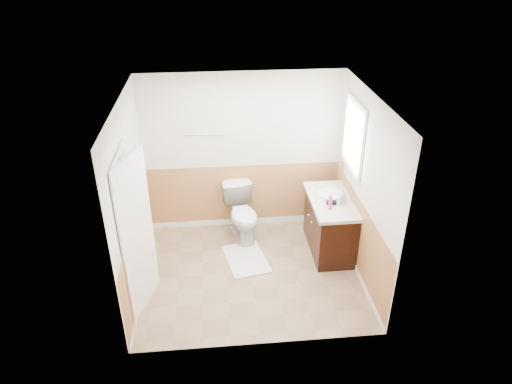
{
  "coord_description": "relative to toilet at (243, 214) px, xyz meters",
  "views": [
    {
      "loc": [
        -0.43,
        -5.14,
        4.14
      ],
      "look_at": [
        0.1,
        0.25,
        1.15
      ],
      "focal_mm": 32.59,
      "sensor_mm": 36.0,
      "label": 1
    }
  ],
  "objects": [
    {
      "name": "bath_mat",
      "position": [
        0.0,
        -0.6,
        -0.4
      ],
      "size": [
        0.7,
        0.89,
        0.02
      ],
      "primitive_type": "cube",
      "rotation": [
        0.0,
        0.0,
        0.2
      ],
      "color": "silver",
      "rests_on": "floor"
    },
    {
      "name": "tp_roll",
      "position": [
        -0.06,
        0.32,
        0.29
      ],
      "size": [
        0.1,
        0.11,
        0.11
      ],
      "primitive_type": "cylinder",
      "rotation": [
        0.0,
        1.57,
        0.0
      ],
      "color": "white",
      "rests_on": "tp_holder_bar"
    },
    {
      "name": "lotion_bottle",
      "position": [
        1.15,
        -0.71,
        0.55
      ],
      "size": [
        0.05,
        0.05,
        0.22
      ],
      "primitive_type": "cylinder",
      "color": "#DC3980",
      "rests_on": "countertop"
    },
    {
      "name": "wall_back",
      "position": [
        0.04,
        0.39,
        0.84
      ],
      "size": [
        3.0,
        0.0,
        3.0
      ],
      "primitive_type": "plane",
      "rotation": [
        1.57,
        0.0,
        0.0
      ],
      "color": "silver",
      "rests_on": "floor"
    },
    {
      "name": "wall_front",
      "position": [
        0.04,
        -2.21,
        0.84
      ],
      "size": [
        3.0,
        0.0,
        3.0
      ],
      "primitive_type": "plane",
      "rotation": [
        -1.57,
        0.0,
        0.0
      ],
      "color": "silver",
      "rests_on": "floor"
    },
    {
      "name": "wall_left",
      "position": [
        -1.46,
        -0.91,
        0.84
      ],
      "size": [
        0.0,
        3.0,
        3.0
      ],
      "primitive_type": "plane",
      "rotation": [
        1.57,
        0.0,
        1.57
      ],
      "color": "silver",
      "rests_on": "floor"
    },
    {
      "name": "door_frame",
      "position": [
        -1.43,
        -1.36,
        0.62
      ],
      "size": [
        0.02,
        0.92,
        2.1
      ],
      "primitive_type": "cube",
      "color": "white",
      "rests_on": "wall_left"
    },
    {
      "name": "wall_right",
      "position": [
        1.54,
        -0.91,
        0.84
      ],
      "size": [
        0.0,
        3.0,
        3.0
      ],
      "primitive_type": "plane",
      "rotation": [
        1.57,
        0.0,
        -1.57
      ],
      "color": "silver",
      "rests_on": "floor"
    },
    {
      "name": "sink_basin",
      "position": [
        1.25,
        -0.3,
        0.45
      ],
      "size": [
        0.36,
        0.36,
        0.02
      ],
      "primitive_type": "cylinder",
      "color": "white",
      "rests_on": "countertop"
    },
    {
      "name": "window_frame",
      "position": [
        1.51,
        -0.32,
        1.34
      ],
      "size": [
        0.04,
        0.8,
        1.0
      ],
      "primitive_type": "cube",
      "color": "white",
      "rests_on": "wall_right"
    },
    {
      "name": "countertop",
      "position": [
        1.24,
        -0.45,
        0.41
      ],
      "size": [
        0.6,
        1.15,
        0.05
      ],
      "primitive_type": "cube",
      "color": "beige",
      "rests_on": "vanity_cabinet"
    },
    {
      "name": "floor",
      "position": [
        0.04,
        -0.91,
        -0.41
      ],
      "size": [
        3.0,
        3.0,
        0.0
      ],
      "primitive_type": "plane",
      "color": "#8C7051",
      "rests_on": "ground"
    },
    {
      "name": "vanity_knob_right",
      "position": [
        0.95,
        -0.35,
        0.14
      ],
      "size": [
        0.03,
        0.03,
        0.03
      ],
      "primitive_type": "sphere",
      "color": "silver",
      "rests_on": "vanity_cabinet"
    },
    {
      "name": "wainscot_back",
      "position": [
        0.04,
        0.38,
        0.09
      ],
      "size": [
        3.0,
        0.0,
        3.0
      ],
      "primitive_type": "plane",
      "rotation": [
        1.57,
        0.0,
        0.0
      ],
      "color": "#AE7C45",
      "rests_on": "floor"
    },
    {
      "name": "vanity_cabinet",
      "position": [
        1.25,
        -0.45,
        -0.01
      ],
      "size": [
        0.55,
        1.1,
        0.8
      ],
      "primitive_type": "cube",
      "color": "black",
      "rests_on": "floor"
    },
    {
      "name": "window_glass",
      "position": [
        1.53,
        -0.32,
        1.34
      ],
      "size": [
        0.01,
        0.7,
        0.9
      ],
      "primitive_type": "cube",
      "color": "white",
      "rests_on": "wall_right"
    },
    {
      "name": "hair_dryer_body",
      "position": [
        1.2,
        -0.58,
        0.47
      ],
      "size": [
        0.14,
        0.07,
        0.07
      ],
      "primitive_type": "cylinder",
      "rotation": [
        0.0,
        1.57,
        0.0
      ],
      "color": "black",
      "rests_on": "countertop"
    },
    {
      "name": "soap_dispenser",
      "position": [
        1.37,
        -0.56,
        0.54
      ],
      "size": [
        0.1,
        0.1,
        0.2
      ],
      "primitive_type": "imported",
      "rotation": [
        0.0,
        0.0,
        -0.13
      ],
      "color": "#969CA9",
      "rests_on": "countertop"
    },
    {
      "name": "faucet",
      "position": [
        1.43,
        -0.3,
        0.51
      ],
      "size": [
        0.02,
        0.02,
        0.14
      ],
      "primitive_type": "cylinder",
      "color": "silver",
      "rests_on": "countertop"
    },
    {
      "name": "towel_bar",
      "position": [
        -0.51,
        0.34,
        1.19
      ],
      "size": [
        0.62,
        0.02,
        0.02
      ],
      "primitive_type": "cylinder",
      "rotation": [
        0.0,
        1.57,
        0.0
      ],
      "color": "silver",
      "rests_on": "wall_back"
    },
    {
      "name": "vanity_knob_left",
      "position": [
        0.95,
        -0.55,
        0.14
      ],
      "size": [
        0.03,
        0.03,
        0.03
      ],
      "primitive_type": "sphere",
      "color": "silver",
      "rests_on": "vanity_cabinet"
    },
    {
      "name": "wainscot_front",
      "position": [
        0.04,
        -2.2,
        0.09
      ],
      "size": [
        3.0,
        0.0,
        3.0
      ],
      "primitive_type": "plane",
      "rotation": [
        -1.57,
        0.0,
        0.0
      ],
      "color": "#AE7C45",
      "rests_on": "floor"
    },
    {
      "name": "wainscot_right",
      "position": [
        1.53,
        -0.91,
        0.09
      ],
      "size": [
        0.0,
        2.6,
        2.6
      ],
      "primitive_type": "plane",
      "rotation": [
        1.57,
        0.0,
        -1.57
      ],
      "color": "#AE7C45",
      "rests_on": "floor"
    },
    {
      "name": "hair_dryer_handle",
      "position": [
        1.17,
        -0.51,
        0.44
      ],
      "size": [
        0.03,
        0.03,
        0.07
      ],
      "primitive_type": "cylinder",
      "color": "black",
      "rests_on": "countertop"
    },
    {
      "name": "ceiling",
      "position": [
        0.04,
        -0.91,
        2.09
      ],
      "size": [
        3.0,
        3.0,
        0.0
      ],
      "primitive_type": "plane",
      "rotation": [
        3.14,
        0.0,
        0.0
      ],
      "color": "white",
      "rests_on": "floor"
    },
    {
      "name": "door_knob",
      "position": [
        -1.3,
        -1.03,
        0.54
      ],
      "size": [
        0.06,
        0.06,
        0.06
      ],
      "primitive_type": "sphere",
      "color": "silver",
      "rests_on": "door"
    },
    {
      "name": "door",
      "position": [
        -1.36,
        -1.36,
        0.61
      ],
      "size": [
        0.29,
        0.78,
        2.04
      ],
      "primitive_type": "cube",
      "rotation": [
        0.0,
        0.0,
        -0.31
      ],
      "color": "white",
      "rests_on": "wall_left"
    },
    {
      "name": "toilet",
      "position": [
        0.0,
        0.0,
        0.0
      ],
      "size": [
        0.61,
        0.88,
        0.82
      ],
      "primitive_type": "imported",
      "rotation": [
        0.0,
        0.0,
        0.2
      ],
      "color": "white",
      "rests_on": "floor"
    },
    {
      "name": "mirror_panel",
      "position": [
        1.52,
        0.19,
        1.14
      ],
      "size": [
        0.02,
        0.35,
        0.9
      ],
      "primitive_type": "cube",
      "color": "silver",
      "rests_on": "wall_right"
    },
    {
      "name": "wainscot_left",
      "position": [
        -1.45,
        -0.91,
        0.09
      ],
      "size": [
        0.0,
        2.6,
        2.6
      ],
      "primitive_type": "plane",
      "rotation": [
        1.57,
        0.0,
        1.57
      ],
      "color": "#AE7C45",
      "rests_on": "floor"
    },
    {
      "name": "tp_holder_bar",
      "position": [
        -0.06,
        0.32,
        0.29
      ],
      "size": [
        0.14,
        0.02,
        0.02
      ],
      "primitive_type": "cylinder",
      "rotation": [
        0.0,
        1.57,
        0.0
      ],
      "color": "silver",
      "rests_on": "wall_back"
    },
    {
      "name": "tp_sheet",
      "position": [
        -0.06,
        0.32,
        0.18
      ],
      "size": [
        0.1,
        0.01,
        0.16
      ],
      "primitive_type": "cube",
      "color": "white",
      "rests_on": "tp_roll"
    }
  ]
}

